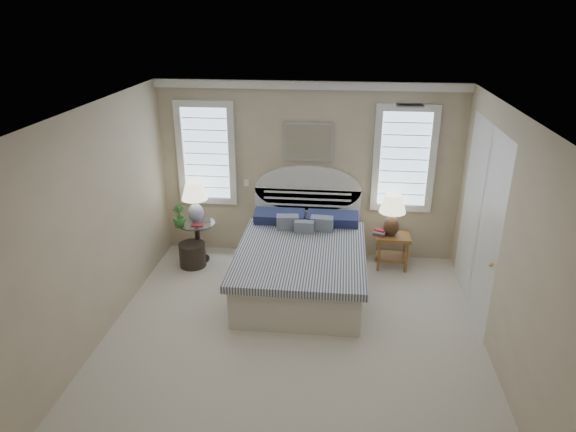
# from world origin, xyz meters

# --- Properties ---
(floor) EXTENTS (4.50, 5.00, 0.01)m
(floor) POSITION_xyz_m (0.00, 0.00, 0.00)
(floor) COLOR #B5AE9A
(floor) RESTS_ON ground
(ceiling) EXTENTS (4.50, 5.00, 0.01)m
(ceiling) POSITION_xyz_m (0.00, 0.00, 2.70)
(ceiling) COLOR white
(ceiling) RESTS_ON wall_back
(wall_back) EXTENTS (4.50, 0.02, 2.70)m
(wall_back) POSITION_xyz_m (0.00, 2.50, 1.35)
(wall_back) COLOR #C6AF94
(wall_back) RESTS_ON floor
(wall_left) EXTENTS (0.02, 5.00, 2.70)m
(wall_left) POSITION_xyz_m (-2.25, 0.00, 1.35)
(wall_left) COLOR #C6AF94
(wall_left) RESTS_ON floor
(wall_right) EXTENTS (0.02, 5.00, 2.70)m
(wall_right) POSITION_xyz_m (2.25, 0.00, 1.35)
(wall_right) COLOR #C6AF94
(wall_right) RESTS_ON floor
(crown_molding) EXTENTS (4.50, 0.08, 0.12)m
(crown_molding) POSITION_xyz_m (0.00, 2.46, 2.64)
(crown_molding) COLOR white
(crown_molding) RESTS_ON wall_back
(hvac_vent) EXTENTS (0.30, 0.20, 0.02)m
(hvac_vent) POSITION_xyz_m (1.20, 0.80, 2.68)
(hvac_vent) COLOR #B2B2B2
(hvac_vent) RESTS_ON ceiling
(switch_plate) EXTENTS (0.08, 0.01, 0.12)m
(switch_plate) POSITION_xyz_m (-0.95, 2.48, 1.15)
(switch_plate) COLOR white
(switch_plate) RESTS_ON wall_back
(window_left) EXTENTS (0.90, 0.06, 1.60)m
(window_left) POSITION_xyz_m (-1.55, 2.48, 1.60)
(window_left) COLOR silver
(window_left) RESTS_ON wall_back
(window_right) EXTENTS (0.90, 0.06, 1.60)m
(window_right) POSITION_xyz_m (1.40, 2.48, 1.60)
(window_right) COLOR silver
(window_right) RESTS_ON wall_back
(painting) EXTENTS (0.74, 0.04, 0.58)m
(painting) POSITION_xyz_m (0.00, 2.46, 1.82)
(painting) COLOR silver
(painting) RESTS_ON wall_back
(closet_door) EXTENTS (0.02, 1.80, 2.40)m
(closet_door) POSITION_xyz_m (2.23, 1.20, 1.20)
(closet_door) COLOR silver
(closet_door) RESTS_ON floor
(bed) EXTENTS (1.72, 2.28, 1.47)m
(bed) POSITION_xyz_m (0.00, 1.46, 0.39)
(bed) COLOR beige
(bed) RESTS_ON floor
(side_table_left) EXTENTS (0.56, 0.56, 0.63)m
(side_table_left) POSITION_xyz_m (-1.65, 2.05, 0.39)
(side_table_left) COLOR black
(side_table_left) RESTS_ON floor
(nightstand_right) EXTENTS (0.50, 0.40, 0.53)m
(nightstand_right) POSITION_xyz_m (1.30, 2.15, 0.39)
(nightstand_right) COLOR brown
(nightstand_right) RESTS_ON floor
(floor_pot) EXTENTS (0.42, 0.42, 0.36)m
(floor_pot) POSITION_xyz_m (-1.69, 1.86, 0.18)
(floor_pot) COLOR black
(floor_pot) RESTS_ON floor
(lamp_left) EXTENTS (0.44, 0.44, 0.63)m
(lamp_left) POSITION_xyz_m (-1.67, 2.10, 1.02)
(lamp_left) COLOR silver
(lamp_left) RESTS_ON side_table_left
(lamp_right) EXTENTS (0.39, 0.39, 0.63)m
(lamp_right) POSITION_xyz_m (1.26, 2.14, 0.92)
(lamp_right) COLOR black
(lamp_right) RESTS_ON nightstand_right
(potted_plant) EXTENTS (0.21, 0.21, 0.34)m
(potted_plant) POSITION_xyz_m (-1.86, 1.89, 0.80)
(potted_plant) COLOR #346629
(potted_plant) RESTS_ON side_table_left
(books_left) EXTENTS (0.18, 0.14, 0.02)m
(books_left) POSITION_xyz_m (-1.61, 1.95, 0.64)
(books_left) COLOR maroon
(books_left) RESTS_ON side_table_left
(books_right) EXTENTS (0.22, 0.18, 0.10)m
(books_right) POSITION_xyz_m (1.10, 2.11, 0.58)
(books_right) COLOR maroon
(books_right) RESTS_ON nightstand_right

